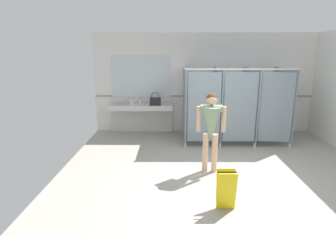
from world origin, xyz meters
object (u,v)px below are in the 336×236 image
person_standing (211,124)px  wet_floor_sign (226,190)px  paper_cup (132,103)px  soap_dispenser (140,101)px  handbag (155,101)px

person_standing → wet_floor_sign: bearing=-87.4°
paper_cup → wet_floor_sign: (1.92, -3.78, -0.60)m
soap_dispenser → paper_cup: soap_dispenser is taller
person_standing → soap_dispenser: (-1.65, 2.72, -0.04)m
person_standing → wet_floor_sign: (0.06, -1.32, -0.66)m
handbag → paper_cup: bearing=176.7°
paper_cup → wet_floor_sign: 4.28m
person_standing → paper_cup: size_ratio=15.32×
person_standing → wet_floor_sign: size_ratio=2.55×
soap_dispenser → person_standing: bearing=-58.8°
wet_floor_sign → paper_cup: bearing=116.9°
handbag → soap_dispenser: 0.55m
paper_cup → wet_floor_sign: bearing=-63.1°
person_standing → paper_cup: 3.08m
handbag → soap_dispenser: size_ratio=2.00×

